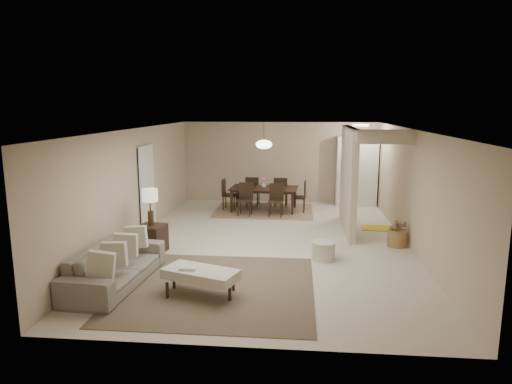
# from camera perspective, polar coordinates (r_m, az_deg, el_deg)

# --- Properties ---
(floor) EXTENTS (9.00, 9.00, 0.00)m
(floor) POSITION_cam_1_polar(r_m,az_deg,el_deg) (10.18, 1.77, -6.34)
(floor) COLOR beige
(floor) RESTS_ON ground
(ceiling) EXTENTS (9.00, 9.00, 0.00)m
(ceiling) POSITION_cam_1_polar(r_m,az_deg,el_deg) (9.75, 1.86, 7.86)
(ceiling) COLOR white
(ceiling) RESTS_ON back_wall
(back_wall) EXTENTS (6.00, 0.00, 6.00)m
(back_wall) POSITION_cam_1_polar(r_m,az_deg,el_deg) (14.34, 2.93, 3.73)
(back_wall) COLOR #C7B396
(back_wall) RESTS_ON floor
(left_wall) EXTENTS (0.00, 9.00, 9.00)m
(left_wall) POSITION_cam_1_polar(r_m,az_deg,el_deg) (10.50, -14.75, 0.85)
(left_wall) COLOR #C7B396
(left_wall) RESTS_ON floor
(right_wall) EXTENTS (0.00, 9.00, 9.00)m
(right_wall) POSITION_cam_1_polar(r_m,az_deg,el_deg) (10.16, 18.95, 0.30)
(right_wall) COLOR #C7B396
(right_wall) RESTS_ON floor
(partition) EXTENTS (0.15, 2.50, 2.50)m
(partition) POSITION_cam_1_polar(r_m,az_deg,el_deg) (11.17, 11.47, 1.56)
(partition) COLOR #C7B396
(partition) RESTS_ON floor
(doorway) EXTENTS (0.04, 0.90, 2.04)m
(doorway) POSITION_cam_1_polar(r_m,az_deg,el_deg) (11.09, -13.50, 0.21)
(doorway) COLOR black
(doorway) RESTS_ON floor
(pantry_cabinet) EXTENTS (1.20, 0.55, 2.10)m
(pantry_cabinet) POSITION_cam_1_polar(r_m,az_deg,el_deg) (14.11, 12.44, 2.56)
(pantry_cabinet) COLOR silver
(pantry_cabinet) RESTS_ON floor
(flush_light) EXTENTS (0.44, 0.44, 0.05)m
(flush_light) POSITION_cam_1_polar(r_m,az_deg,el_deg) (13.04, 12.98, 8.12)
(flush_light) COLOR white
(flush_light) RESTS_ON ceiling
(living_rug) EXTENTS (3.20, 3.20, 0.01)m
(living_rug) POSITION_cam_1_polar(r_m,az_deg,el_deg) (7.78, -4.93, -11.81)
(living_rug) COLOR brown
(living_rug) RESTS_ON floor
(sofa) EXTENTS (2.35, 1.06, 0.67)m
(sofa) POSITION_cam_1_polar(r_m,az_deg,el_deg) (8.14, -17.16, -8.77)
(sofa) COLOR gray
(sofa) RESTS_ON floor
(ottoman_bench) EXTENTS (1.30, 0.91, 0.43)m
(ottoman_bench) POSITION_cam_1_polar(r_m,az_deg,el_deg) (7.42, -6.93, -10.20)
(ottoman_bench) COLOR beige
(ottoman_bench) RESTS_ON living_rug
(side_table) EXTENTS (0.61, 0.61, 0.57)m
(side_table) POSITION_cam_1_polar(r_m,az_deg,el_deg) (9.71, -12.91, -5.70)
(side_table) COLOR black
(side_table) RESTS_ON floor
(table_lamp) EXTENTS (0.32, 0.32, 0.76)m
(table_lamp) POSITION_cam_1_polar(r_m,az_deg,el_deg) (9.51, -13.12, -0.79)
(table_lamp) COLOR #41331C
(table_lamp) RESTS_ON side_table
(round_pouf) EXTENTS (0.47, 0.47, 0.36)m
(round_pouf) POSITION_cam_1_polar(r_m,az_deg,el_deg) (9.12, 8.44, -7.29)
(round_pouf) COLOR beige
(round_pouf) RESTS_ON floor
(wicker_basket) EXTENTS (0.49, 0.49, 0.36)m
(wicker_basket) POSITION_cam_1_polar(r_m,az_deg,el_deg) (10.34, 17.24, -5.53)
(wicker_basket) COLOR olive
(wicker_basket) RESTS_ON floor
(dining_rug) EXTENTS (2.80, 2.10, 0.01)m
(dining_rug) POSITION_cam_1_polar(r_m,az_deg,el_deg) (13.22, 0.97, -2.33)
(dining_rug) COLOR #8C7757
(dining_rug) RESTS_ON floor
(dining_table) EXTENTS (1.99, 1.20, 0.67)m
(dining_table) POSITION_cam_1_polar(r_m,az_deg,el_deg) (13.15, 0.97, -0.92)
(dining_table) COLOR black
(dining_table) RESTS_ON dining_rug
(dining_chairs) EXTENTS (2.42, 1.81, 0.89)m
(dining_chairs) POSITION_cam_1_polar(r_m,az_deg,el_deg) (13.13, 0.97, -0.45)
(dining_chairs) COLOR black
(dining_chairs) RESTS_ON dining_rug
(vase) EXTENTS (0.17, 0.17, 0.16)m
(vase) POSITION_cam_1_polar(r_m,az_deg,el_deg) (13.07, 0.98, 0.88)
(vase) COLOR white
(vase) RESTS_ON dining_table
(yellow_mat) EXTENTS (1.02, 0.68, 0.01)m
(yellow_mat) POSITION_cam_1_polar(r_m,az_deg,el_deg) (11.74, 15.46, -4.39)
(yellow_mat) COLOR yellow
(yellow_mat) RESTS_ON floor
(pendant_light) EXTENTS (0.46, 0.46, 0.71)m
(pendant_light) POSITION_cam_1_polar(r_m,az_deg,el_deg) (12.93, 0.99, 5.97)
(pendant_light) COLOR #41331C
(pendant_light) RESTS_ON ceiling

